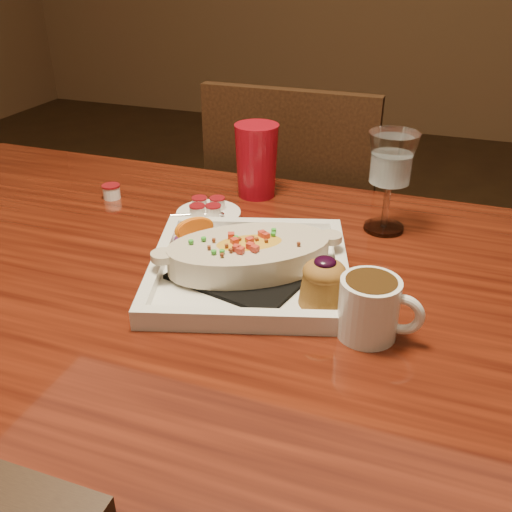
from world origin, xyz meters
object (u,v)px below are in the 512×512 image
(red_tumbler, at_px, (257,161))
(plate, at_px, (254,261))
(coffee_mug, at_px, (371,306))
(goblet, at_px, (391,164))
(table, at_px, (193,330))
(chair_far, at_px, (298,242))
(saucer, at_px, (207,212))

(red_tumbler, bearing_deg, plate, -71.07)
(red_tumbler, bearing_deg, coffee_mug, -53.14)
(coffee_mug, distance_m, goblet, 0.33)
(plate, xyz_separation_m, goblet, (0.16, 0.24, 0.09))
(goblet, bearing_deg, coffee_mug, -84.92)
(table, xyz_separation_m, goblet, (0.25, 0.27, 0.22))
(chair_far, height_order, coffee_mug, chair_far)
(saucer, bearing_deg, goblet, 10.00)
(table, distance_m, coffee_mug, 0.32)
(chair_far, distance_m, coffee_mug, 0.79)
(coffee_mug, relative_size, saucer, 0.91)
(goblet, distance_m, red_tumbler, 0.28)
(table, xyz_separation_m, plate, (0.09, 0.04, 0.13))
(table, bearing_deg, coffee_mug, -9.82)
(chair_far, height_order, red_tumbler, chair_far)
(plate, distance_m, red_tumbler, 0.33)
(chair_far, distance_m, plate, 0.66)
(table, relative_size, red_tumbler, 10.31)
(chair_far, height_order, saucer, chair_far)
(table, relative_size, goblet, 8.43)
(plate, distance_m, coffee_mug, 0.21)
(coffee_mug, bearing_deg, saucer, 142.89)
(plate, xyz_separation_m, red_tumbler, (-0.11, 0.31, 0.04))
(goblet, height_order, red_tumbler, goblet)
(plate, bearing_deg, goblet, 38.86)
(table, height_order, plate, plate)
(table, height_order, red_tumbler, red_tumbler)
(chair_far, xyz_separation_m, goblet, (0.25, -0.36, 0.37))
(coffee_mug, bearing_deg, plate, 156.29)
(chair_far, bearing_deg, red_tumbler, 86.81)
(coffee_mug, bearing_deg, goblet, 95.23)
(coffee_mug, bearing_deg, table, 170.33)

